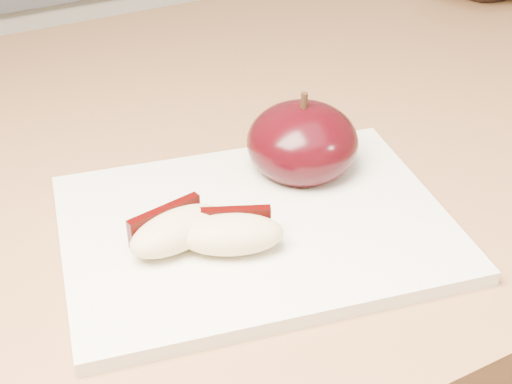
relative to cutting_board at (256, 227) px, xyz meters
name	(u,v)px	position (x,y,z in m)	size (l,w,h in m)	color
back_cabinet	(94,160)	(0.09, 0.85, -0.43)	(2.40, 0.62, 0.94)	silver
cutting_board	(256,227)	(0.00, 0.00, 0.00)	(0.27, 0.20, 0.01)	silver
apple_half	(302,142)	(0.07, 0.05, 0.03)	(0.09, 0.09, 0.07)	black
apple_wedge_a	(175,230)	(-0.06, 0.00, 0.02)	(0.08, 0.05, 0.03)	#D0B984
apple_wedge_b	(231,233)	(-0.03, -0.02, 0.02)	(0.08, 0.06, 0.03)	#D0B984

